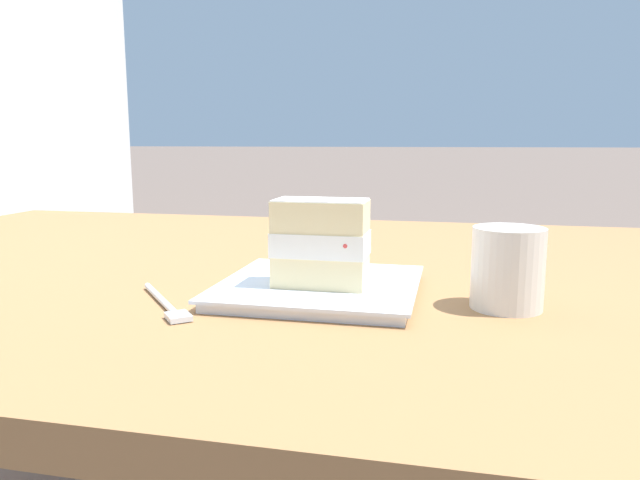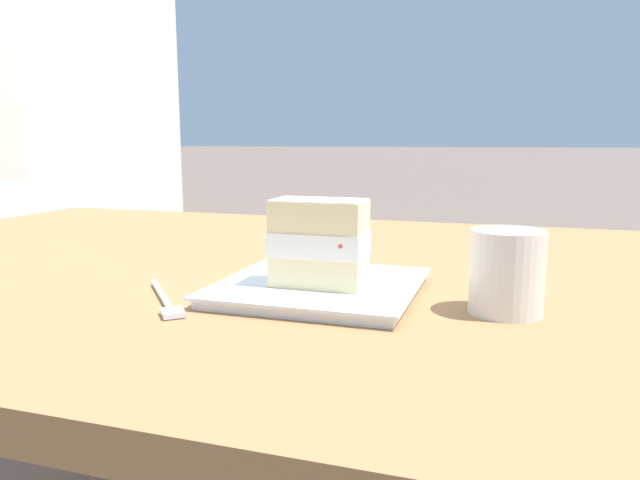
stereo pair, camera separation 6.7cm
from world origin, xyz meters
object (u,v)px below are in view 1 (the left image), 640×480
at_px(coffee_cup, 508,267).
at_px(dessert_fork, 165,304).
at_px(patio_table, 244,306).
at_px(dessert_plate, 320,287).
at_px(cake_slice, 321,243).

bearing_deg(coffee_cup, dessert_fork, -167.82).
distance_m(patio_table, dessert_fork, 0.28).
relative_size(dessert_fork, coffee_cup, 1.48).
bearing_deg(dessert_plate, cake_slice, -74.25).
xyz_separation_m(dessert_plate, coffee_cup, (0.22, -0.02, 0.04)).
bearing_deg(patio_table, cake_slice, -47.73).
bearing_deg(cake_slice, patio_table, 132.27).
bearing_deg(dessert_fork, coffee_cup, 12.18).
relative_size(cake_slice, coffee_cup, 1.21).
bearing_deg(dessert_plate, dessert_fork, -148.44).
relative_size(cake_slice, dessert_fork, 0.82).
relative_size(patio_table, cake_slice, 14.28).
distance_m(patio_table, cake_slice, 0.29).
relative_size(patio_table, coffee_cup, 17.24).
xyz_separation_m(dessert_plate, cake_slice, (0.01, -0.02, 0.06)).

